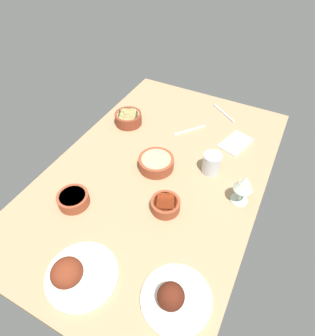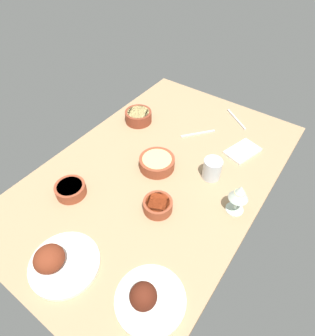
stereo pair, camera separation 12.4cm
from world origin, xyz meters
TOP-DOWN VIEW (x-y plane):
  - dining_table at (0.00, 0.00)cm, footprint 140.00×90.00cm
  - plate_far_side at (-54.96, 1.50)cm, footprint 23.74×23.74cm
  - plate_near_viewer at (-47.01, -29.85)cm, footprint 22.17×22.17cm
  - bowl_sauce at (-16.71, -12.11)cm, footprint 11.55×11.55cm
  - bowl_cream at (-30.96, 21.61)cm, footprint 12.46×12.46cm
  - bowl_potatoes at (1.94, 1.68)cm, footprint 15.80×15.80cm
  - bowl_pasta at (24.11, 29.66)cm, footprint 13.92×13.92cm
  - wine_glass at (0.66, -36.80)cm, footprint 7.60×7.60cm
  - water_tumbler at (11.03, -20.79)cm, footprint 7.96×7.96cm
  - folded_napkin at (33.70, -25.66)cm, footprint 18.61×14.55cm
  - fork_loose at (33.04, -1.72)cm, footprint 14.71×12.21cm
  - spoon_loose at (55.72, -12.36)cm, footprint 11.55×15.45cm

SIDE VIEW (x-z plane):
  - dining_table at x=0.00cm, z-range 0.00..4.00cm
  - fork_loose at x=33.04cm, z-range 4.00..4.80cm
  - spoon_loose at x=55.72cm, z-range 4.00..4.80cm
  - folded_napkin at x=33.70cm, z-range 4.00..5.20cm
  - bowl_sauce at x=-16.71cm, z-range 4.23..8.93cm
  - bowl_cream at x=-30.96cm, z-range 4.23..8.95cm
  - bowl_potatoes at x=1.94cm, z-range 4.24..9.50cm
  - plate_near_viewer at x=-47.01cm, z-range 1.88..12.01cm
  - plate_far_side at x=-54.96cm, z-range 2.26..11.70cm
  - bowl_pasta at x=24.11cm, z-range 4.25..10.31cm
  - water_tumbler at x=11.03cm, z-range 4.00..13.41cm
  - wine_glass at x=0.66cm, z-range 6.93..20.93cm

